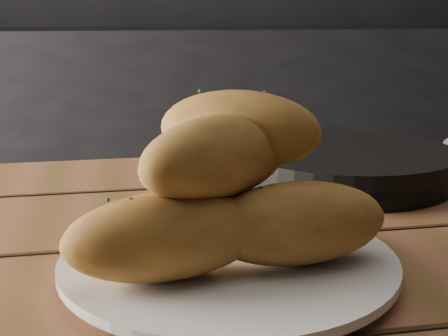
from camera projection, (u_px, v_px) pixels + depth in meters
counter at (165, 130)px, 2.84m from camera, size 2.80×0.60×0.90m
plate at (228, 264)px, 0.54m from camera, size 0.29×0.29×0.02m
bread_rolls at (226, 189)px, 0.52m from camera, size 0.27×0.22×0.14m
skillet at (346, 164)px, 0.83m from camera, size 0.42×0.29×0.05m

